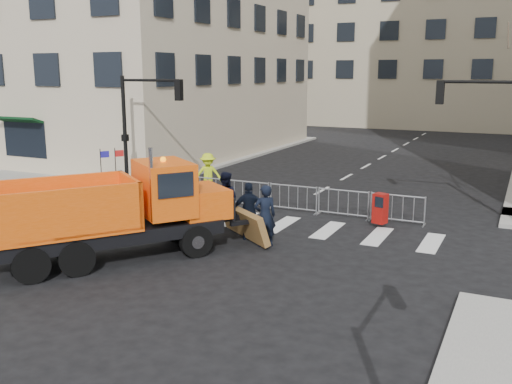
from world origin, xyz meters
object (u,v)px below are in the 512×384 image
at_px(plow_truck, 102,211).
at_px(cop_b, 225,199).
at_px(cop_c, 249,211).
at_px(worker, 208,175).
at_px(newspaper_box, 380,208).
at_px(cop_a, 265,216).

xyz_separation_m(plow_truck, cop_b, (1.38, 5.02, -0.52)).
bearing_deg(cop_c, worker, -73.43).
bearing_deg(worker, newspaper_box, -39.56).
distance_m(cop_a, cop_b, 2.84).
bearing_deg(cop_c, newspaper_box, -162.62).
xyz_separation_m(cop_b, cop_c, (1.54, -1.11, -0.04)).
relative_size(plow_truck, cop_a, 4.21).
bearing_deg(worker, plow_truck, -111.11).
xyz_separation_m(worker, newspaper_box, (7.97, -1.25, -0.41)).
relative_size(plow_truck, worker, 4.46).
height_order(cop_a, cop_b, cop_a).
height_order(plow_truck, newspaper_box, plow_truck).
height_order(cop_a, worker, worker).
height_order(plow_truck, cop_c, plow_truck).
relative_size(cop_b, newspaper_box, 1.85).
xyz_separation_m(cop_a, cop_c, (-0.81, 0.50, -0.04)).
xyz_separation_m(cop_c, worker, (-4.37, 4.70, 0.13)).
height_order(plow_truck, cop_a, plow_truck).
xyz_separation_m(plow_truck, cop_a, (3.73, 3.42, -0.52)).
distance_m(plow_truck, cop_b, 5.23).
bearing_deg(worker, cop_b, -82.41).
bearing_deg(cop_a, newspaper_box, -167.37).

